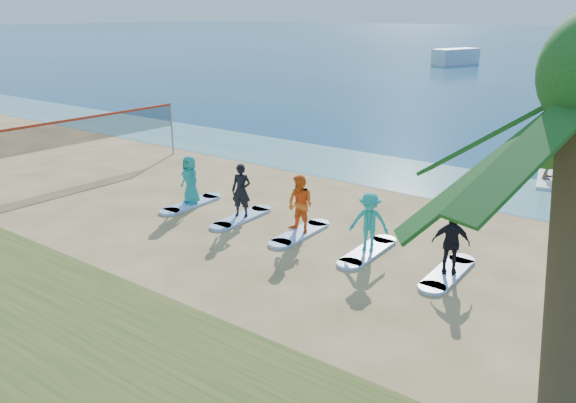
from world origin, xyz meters
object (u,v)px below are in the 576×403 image
Objects in this scene: student_4 at (451,243)px; student_1 at (241,191)px; volleyball_net at (88,130)px; surfboard_3 at (368,252)px; student_3 at (369,222)px; student_0 at (190,180)px; surfboard_1 at (242,217)px; student_2 at (300,204)px; surfboard_4 at (448,273)px; boat_offshore_a at (455,64)px; surfboard_0 at (192,204)px; paddleboarder at (550,157)px; surfboard_2 at (300,233)px; paddleboard at (546,179)px.

student_1 is at bearing 155.38° from student_4.
surfboard_3 is at bearing -1.84° from volleyball_net.
student_3 reaches higher than student_4.
surfboard_1 is (2.39, 0.00, -0.91)m from student_0.
student_2 is at bearing -19.26° from student_1.
surfboard_1 is at bearing 180.00° from surfboard_4.
boat_offshore_a is at bearing 111.61° from student_0.
student_2 is at bearing 0.00° from surfboard_0.
student_0 is 0.79× the size of surfboard_4.
student_0 is 4.79m from student_2.
surfboard_3 is at bearing 162.16° from paddleboarder.
student_1 is 2.57m from surfboard_2.
student_4 is at bearing 0.00° from surfboard_0.
paddleboarder is 1.02× the size of student_0.
surfboard_3 is 1.27× the size of student_3.
student_0 is 0.95× the size of student_2.
student_4 is at bearing -101.24° from paddleboard.
student_4 is at bearing 174.59° from paddleboarder.
paddleboard is 1.70× the size of paddleboarder.
boat_offshore_a reaches higher than surfboard_0.
student_1 is at bearing 180.00° from surfboard_3.
student_3 is at bearing 0.00° from surfboard_1.
surfboard_3 is at bearing 5.03° from student_2.
student_0 is at bearing -174.97° from student_2.
boat_offshore_a is 65.20m from surfboard_4.
surfboard_4 is at bearing -1.57° from volleyball_net.
paddleboard is 1.81× the size of student_4.
student_4 is (4.79, 0.00, -0.09)m from student_2.
volleyball_net is at bearing -158.19° from paddleboard.
boat_offshore_a is 63.06m from surfboard_1.
surfboard_0 is 9.57m from surfboard_4.
surfboard_1 is 2.39m from surfboard_2.
student_1 is (-7.19, -10.86, 0.93)m from paddleboard.
volleyball_net reaches higher than surfboard_2.
student_4 is (7.18, 0.00, 0.87)m from surfboard_1.
surfboard_1 is at bearing 141.14° from paddleboarder.
surfboard_1 is 7.23m from student_4.
boat_offshore_a is 4.01× the size of student_0.
student_0 is (-9.59, -10.86, 0.89)m from paddleboard.
surfboard_2 is at bearing 180.00° from surfboard_4.
paddleboarder reaches higher than boat_offshore_a.
surfboard_3 is (-2.41, -10.86, -0.96)m from paddleboarder.
surfboard_3 is (7.18, 0.00, -0.91)m from student_0.
surfboard_0 is 2.57m from student_1.
student_0 is at bearing -3.88° from volleyball_net.
student_2 reaches higher than surfboard_3.
surfboard_0 is at bearing -59.22° from boat_offshore_a.
student_4 reaches higher than surfboard_4.
surfboard_1 is at bearing 0.00° from student_1.
paddleboarder is 10.86m from student_4.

